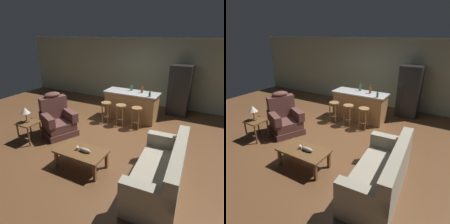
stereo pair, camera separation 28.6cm
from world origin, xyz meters
TOP-DOWN VIEW (x-y plane):
  - ground_plane at (0.00, 0.00)m, footprint 12.00×12.00m
  - back_wall at (0.00, 3.12)m, footprint 12.00×0.05m
  - coffee_table at (0.10, -1.65)m, footprint 1.10×0.60m
  - fish_figurine at (0.17, -1.66)m, footprint 0.34×0.10m
  - couch at (1.79, -1.47)m, footprint 0.96×1.95m
  - recliner_near_lamp at (-1.46, -0.65)m, footprint 1.12×1.12m
  - end_table at (-1.82, -1.36)m, footprint 0.48×0.48m
  - table_lamp at (-1.85, -1.37)m, footprint 0.24×0.24m
  - kitchen_island at (0.00, 1.35)m, footprint 1.80×0.70m
  - bar_stool_left at (-0.61, 0.72)m, footprint 0.32×0.32m
  - bar_stool_middle at (-0.09, 0.72)m, footprint 0.32×0.32m
  - bar_stool_right at (0.44, 0.72)m, footprint 0.32×0.32m
  - refrigerator at (1.31, 2.55)m, footprint 0.70×0.69m
  - bottle_tall_green at (0.32, 1.41)m, footprint 0.07×0.07m
  - bottle_short_amber at (-0.08, 1.52)m, footprint 0.08×0.08m
  - bottle_wine_dark at (0.68, 1.12)m, footprint 0.07×0.07m

SIDE VIEW (x-z plane):
  - ground_plane at x=0.00m, z-range 0.00..0.00m
  - couch at x=1.79m, z-range -0.13..0.81m
  - coffee_table at x=0.10m, z-range 0.15..0.57m
  - recliner_near_lamp at x=-1.46m, z-range -0.18..1.02m
  - end_table at x=-1.82m, z-range 0.18..0.74m
  - fish_figurine at x=0.17m, z-range 0.41..0.51m
  - bar_stool_left at x=-0.61m, z-range 0.13..0.81m
  - bar_stool_middle at x=-0.09m, z-range 0.13..0.81m
  - bar_stool_right at x=0.44m, z-range 0.13..0.81m
  - kitchen_island at x=0.00m, z-range 0.00..0.95m
  - table_lamp at x=-1.85m, z-range 0.66..1.07m
  - refrigerator at x=1.31m, z-range 0.00..1.76m
  - bottle_wine_dark at x=0.68m, z-range 0.93..1.13m
  - bottle_tall_green at x=0.32m, z-range 0.92..1.18m
  - bottle_short_amber at x=-0.08m, z-range 0.92..1.18m
  - back_wall at x=0.00m, z-range 0.00..2.60m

